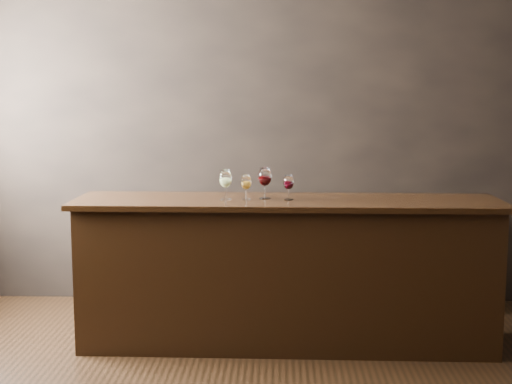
{
  "coord_description": "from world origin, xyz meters",
  "views": [
    {
      "loc": [
        0.3,
        -3.67,
        1.76
      ],
      "look_at": [
        0.14,
        1.16,
        1.08
      ],
      "focal_mm": 50.0,
      "sensor_mm": 36.0,
      "label": 1
    }
  ],
  "objects_px": {
    "back_bar_shelf": "(258,252)",
    "glass_red_b": "(288,183)",
    "bar_counter": "(287,275)",
    "glass_white": "(225,179)",
    "glass_red_a": "(265,177)",
    "glass_amber": "(246,183)"
  },
  "relations": [
    {
      "from": "back_bar_shelf",
      "to": "glass_white",
      "type": "height_order",
      "value": "glass_white"
    },
    {
      "from": "bar_counter",
      "to": "glass_red_b",
      "type": "height_order",
      "value": "glass_red_b"
    },
    {
      "from": "bar_counter",
      "to": "glass_red_b",
      "type": "distance_m",
      "value": 0.65
    },
    {
      "from": "bar_counter",
      "to": "glass_red_a",
      "type": "height_order",
      "value": "glass_red_a"
    },
    {
      "from": "back_bar_shelf",
      "to": "glass_red_b",
      "type": "xyz_separation_m",
      "value": [
        0.24,
        -0.88,
        0.68
      ]
    },
    {
      "from": "back_bar_shelf",
      "to": "glass_red_a",
      "type": "xyz_separation_m",
      "value": [
        0.07,
        -0.83,
        0.71
      ]
    },
    {
      "from": "glass_amber",
      "to": "glass_white",
      "type": "bearing_deg",
      "value": -174.7
    },
    {
      "from": "bar_counter",
      "to": "glass_amber",
      "type": "xyz_separation_m",
      "value": [
        -0.28,
        -0.01,
        0.65
      ]
    },
    {
      "from": "bar_counter",
      "to": "glass_amber",
      "type": "distance_m",
      "value": 0.71
    },
    {
      "from": "back_bar_shelf",
      "to": "bar_counter",
      "type": "bearing_deg",
      "value": -75.42
    },
    {
      "from": "bar_counter",
      "to": "glass_white",
      "type": "relative_size",
      "value": 13.65
    },
    {
      "from": "back_bar_shelf",
      "to": "glass_amber",
      "type": "xyz_separation_m",
      "value": [
        -0.05,
        -0.88,
        0.68
      ]
    },
    {
      "from": "back_bar_shelf",
      "to": "glass_red_b",
      "type": "bearing_deg",
      "value": -75.08
    },
    {
      "from": "bar_counter",
      "to": "glass_amber",
      "type": "bearing_deg",
      "value": -177.14
    },
    {
      "from": "glass_amber",
      "to": "glass_red_b",
      "type": "distance_m",
      "value": 0.29
    },
    {
      "from": "glass_red_b",
      "to": "glass_red_a",
      "type": "bearing_deg",
      "value": 163.11
    },
    {
      "from": "glass_amber",
      "to": "glass_red_a",
      "type": "distance_m",
      "value": 0.14
    },
    {
      "from": "back_bar_shelf",
      "to": "glass_red_b",
      "type": "relative_size",
      "value": 14.7
    },
    {
      "from": "glass_white",
      "to": "glass_red_b",
      "type": "xyz_separation_m",
      "value": [
        0.43,
        0.01,
        -0.02
      ]
    },
    {
      "from": "bar_counter",
      "to": "glass_red_a",
      "type": "distance_m",
      "value": 0.7
    },
    {
      "from": "back_bar_shelf",
      "to": "glass_white",
      "type": "distance_m",
      "value": 1.15
    },
    {
      "from": "bar_counter",
      "to": "glass_white",
      "type": "xyz_separation_m",
      "value": [
        -0.42,
        -0.02,
        0.67
      ]
    }
  ]
}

